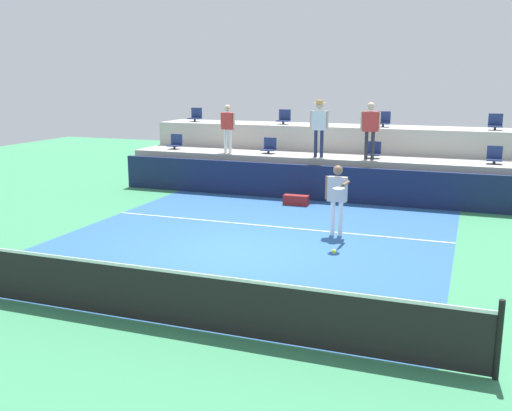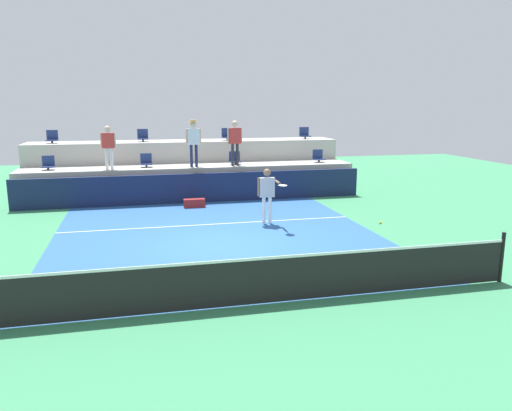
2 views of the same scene
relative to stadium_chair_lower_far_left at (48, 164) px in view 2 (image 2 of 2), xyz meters
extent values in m
plane|color=#388456|center=(5.32, -7.23, -1.46)|extent=(40.00, 40.00, 0.00)
cube|color=#285693|center=(5.32, -6.23, -1.46)|extent=(9.00, 10.00, 0.01)
cube|color=white|center=(5.32, -4.83, -1.46)|extent=(9.00, 0.06, 0.00)
cylinder|color=black|center=(10.52, -11.23, -0.93)|extent=(0.08, 0.08, 1.07)
cube|color=black|center=(5.32, -11.23, -1.01)|extent=(10.40, 0.01, 0.87)
cube|color=white|center=(5.32, -11.23, -0.57)|extent=(10.40, 0.02, 0.05)
cube|color=#141E42|center=(5.32, -1.23, -0.91)|extent=(13.00, 0.16, 1.10)
cube|color=#ADAAA3|center=(5.32, 0.07, -0.84)|extent=(13.00, 1.80, 1.25)
cube|color=#ADAAA3|center=(5.32, 1.87, -0.41)|extent=(13.00, 1.80, 2.10)
cylinder|color=#2D2D33|center=(0.00, -0.08, -0.16)|extent=(0.08, 0.08, 0.10)
cube|color=navy|center=(0.00, -0.08, -0.09)|extent=(0.44, 0.40, 0.04)
cube|color=navy|center=(0.00, 0.10, 0.12)|extent=(0.44, 0.04, 0.38)
cylinder|color=#2D2D33|center=(3.56, -0.08, -0.16)|extent=(0.08, 0.08, 0.10)
cube|color=navy|center=(3.56, -0.08, -0.09)|extent=(0.44, 0.40, 0.04)
cube|color=navy|center=(3.56, 0.10, 0.12)|extent=(0.44, 0.04, 0.38)
cylinder|color=#2D2D33|center=(7.07, -0.08, -0.16)|extent=(0.08, 0.08, 0.10)
cube|color=navy|center=(7.07, -0.08, -0.09)|extent=(0.44, 0.40, 0.04)
cube|color=navy|center=(7.07, 0.10, 0.12)|extent=(0.44, 0.04, 0.38)
cylinder|color=#2D2D33|center=(10.64, -0.08, -0.16)|extent=(0.08, 0.08, 0.10)
cube|color=navy|center=(10.64, -0.08, -0.09)|extent=(0.44, 0.40, 0.04)
cube|color=navy|center=(10.64, 0.10, 0.12)|extent=(0.44, 0.04, 0.38)
cylinder|color=#2D2D33|center=(-0.06, 1.72, 0.69)|extent=(0.08, 0.08, 0.10)
cube|color=navy|center=(-0.06, 1.72, 0.76)|extent=(0.44, 0.40, 0.04)
cube|color=navy|center=(-0.06, 1.90, 0.97)|extent=(0.44, 0.04, 0.38)
cylinder|color=#2D2D33|center=(3.50, 1.72, 0.69)|extent=(0.08, 0.08, 0.10)
cube|color=navy|center=(3.50, 1.72, 0.76)|extent=(0.44, 0.40, 0.04)
cube|color=navy|center=(3.50, 1.90, 0.97)|extent=(0.44, 0.04, 0.38)
cylinder|color=#2D2D33|center=(7.08, 1.72, 0.69)|extent=(0.08, 0.08, 0.10)
cube|color=navy|center=(7.08, 1.72, 0.76)|extent=(0.44, 0.40, 0.04)
cube|color=navy|center=(7.08, 1.90, 0.97)|extent=(0.44, 0.04, 0.38)
cylinder|color=#2D2D33|center=(10.64, 1.72, 0.69)|extent=(0.08, 0.08, 0.10)
cube|color=navy|center=(10.64, 1.72, 0.76)|extent=(0.44, 0.40, 0.04)
cube|color=navy|center=(10.64, 1.90, 0.97)|extent=(0.44, 0.04, 0.38)
cylinder|color=white|center=(6.97, -5.10, -1.04)|extent=(0.11, 0.11, 0.85)
cylinder|color=white|center=(7.16, -5.11, -1.04)|extent=(0.11, 0.11, 0.85)
cube|color=#B2B2B7|center=(7.06, -5.11, -0.32)|extent=(0.46, 0.20, 0.60)
sphere|color=#846047|center=(7.06, -5.11, 0.14)|extent=(0.24, 0.24, 0.23)
cylinder|color=#846047|center=(6.80, -5.10, -0.30)|extent=(0.07, 0.07, 0.56)
cylinder|color=#846047|center=(7.32, -5.38, -0.12)|extent=(0.09, 0.54, 0.07)
cylinder|color=black|center=(7.30, -5.75, -0.12)|extent=(0.05, 0.26, 0.04)
ellipsoid|color=silver|center=(7.29, -6.03, -0.12)|extent=(0.27, 0.33, 0.03)
cylinder|color=white|center=(2.12, -0.37, 0.18)|extent=(0.13, 0.13, 0.79)
cylinder|color=white|center=(2.30, -0.40, 0.18)|extent=(0.13, 0.13, 0.79)
cube|color=red|center=(2.21, -0.38, 0.86)|extent=(0.45, 0.25, 0.56)
sphere|color=beige|center=(2.21, -0.38, 1.29)|extent=(0.25, 0.25, 0.21)
cylinder|color=beige|center=(1.96, -0.34, 0.88)|extent=(0.08, 0.08, 0.53)
cylinder|color=beige|center=(2.45, -0.42, 0.88)|extent=(0.08, 0.08, 0.53)
cylinder|color=navy|center=(5.28, -0.39, 0.22)|extent=(0.12, 0.12, 0.86)
cylinder|color=navy|center=(5.47, -0.38, 0.22)|extent=(0.12, 0.12, 0.86)
cube|color=white|center=(5.37, -0.38, 0.95)|extent=(0.48, 0.22, 0.61)
sphere|color=beige|center=(5.37, -0.38, 1.42)|extent=(0.25, 0.25, 0.23)
cylinder|color=beige|center=(5.11, -0.41, 0.97)|extent=(0.08, 0.08, 0.57)
cylinder|color=beige|center=(5.64, -0.36, 0.97)|extent=(0.08, 0.08, 0.57)
cylinder|color=tan|center=(5.37, -0.38, 1.50)|extent=(0.45, 0.45, 0.01)
cylinder|color=tan|center=(5.37, -0.38, 1.55)|extent=(0.26, 0.26, 0.09)
cylinder|color=#2D2D33|center=(6.90, -0.39, 0.22)|extent=(0.12, 0.12, 0.87)
cylinder|color=#2D2D33|center=(7.10, -0.37, 0.22)|extent=(0.12, 0.12, 0.87)
cube|color=red|center=(7.00, -0.38, 0.96)|extent=(0.49, 0.23, 0.61)
sphere|color=beige|center=(7.00, -0.38, 1.43)|extent=(0.26, 0.26, 0.23)
cylinder|color=beige|center=(6.73, -0.41, 0.98)|extent=(0.08, 0.08, 0.58)
cylinder|color=beige|center=(7.27, -0.35, 0.98)|extent=(0.08, 0.08, 0.58)
sphere|color=#CCE033|center=(8.18, -10.32, -0.27)|extent=(0.07, 0.07, 0.07)
cube|color=maroon|center=(5.15, -2.10, -1.31)|extent=(0.76, 0.28, 0.30)
camera|label=1|loc=(10.04, -18.70, 2.30)|focal=41.19mm
camera|label=2|loc=(3.20, -19.71, 2.23)|focal=34.97mm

